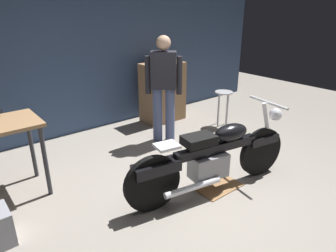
{
  "coord_description": "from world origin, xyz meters",
  "views": [
    {
      "loc": [
        -2.19,
        -2.08,
        2.07
      ],
      "look_at": [
        0.05,
        0.7,
        0.65
      ],
      "focal_mm": 32.52,
      "sensor_mm": 36.0,
      "label": 1
    }
  ],
  "objects": [
    {
      "name": "person_standing",
      "position": [
        0.63,
        1.53,
        0.93
      ],
      "size": [
        0.45,
        0.42,
        1.67
      ],
      "rotation": [
        0.0,
        0.0,
        2.4
      ],
      "color": "#4E5A83",
      "rests_on": "ground_plane"
    },
    {
      "name": "wooden_dresser",
      "position": [
        1.21,
        2.3,
        0.55
      ],
      "size": [
        0.8,
        0.47,
        1.1
      ],
      "color": "#99724C",
      "rests_on": "ground_plane"
    },
    {
      "name": "ground_plane",
      "position": [
        0.0,
        0.0,
        0.0
      ],
      "size": [
        12.0,
        12.0,
        0.0
      ],
      "primitive_type": "plane",
      "color": "gray"
    },
    {
      "name": "shop_stool",
      "position": [
        1.89,
        1.38,
        0.5
      ],
      "size": [
        0.32,
        0.32,
        0.64
      ],
      "color": "#B2B2B7",
      "rests_on": "ground_plane"
    },
    {
      "name": "back_wall",
      "position": [
        0.0,
        2.8,
        1.55
      ],
      "size": [
        8.0,
        0.12,
        3.1
      ],
      "primitive_type": "cube",
      "color": "#384C70",
      "rests_on": "ground_plane"
    },
    {
      "name": "motorcycle",
      "position": [
        0.19,
        0.03,
        0.45
      ],
      "size": [
        2.17,
        0.7,
        1.0
      ],
      "rotation": [
        0.0,
        0.0,
        -0.17
      ],
      "color": "black",
      "rests_on": "ground_plane"
    },
    {
      "name": "drip_tray",
      "position": [
        0.29,
        0.03,
        0.01
      ],
      "size": [
        0.56,
        0.4,
        0.01
      ],
      "primitive_type": "cube",
      "color": "olive",
      "rests_on": "ground_plane"
    }
  ]
}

